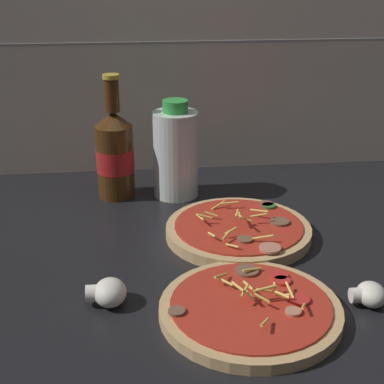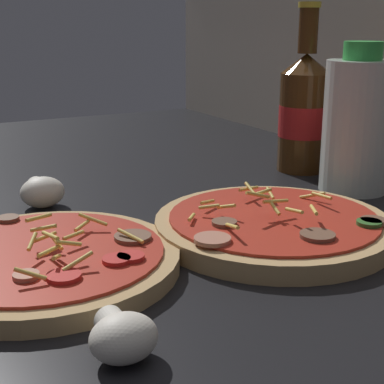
{
  "view_description": "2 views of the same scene",
  "coord_description": "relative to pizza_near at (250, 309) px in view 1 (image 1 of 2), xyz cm",
  "views": [
    {
      "loc": [
        -12.96,
        -77.29,
        47.75
      ],
      "look_at": [
        -3.7,
        9.55,
        11.46
      ],
      "focal_mm": 55.0,
      "sensor_mm": 36.0,
      "label": 1
    },
    {
      "loc": [
        50.85,
        -24.04,
        24.25
      ],
      "look_at": [
        -4.75,
        6.03,
        5.55
      ],
      "focal_mm": 55.0,
      "sensor_mm": 36.0,
      "label": 2
    }
  ],
  "objects": [
    {
      "name": "mushroom_left",
      "position": [
        -18.83,
        4.67,
        0.9
      ],
      "size": [
        5.53,
        5.27,
        3.69
      ],
      "color": "white",
      "rests_on": "counter_slab"
    },
    {
      "name": "counter_slab",
      "position": [
        -1.77,
        12.45,
        -2.19
      ],
      "size": [
        160.0,
        90.0,
        2.5
      ],
      "color": "black",
      "rests_on": "ground"
    },
    {
      "name": "oil_bottle",
      "position": [
        -6.45,
        42.53,
        7.82
      ],
      "size": [
        8.78,
        8.78,
        19.06
      ],
      "color": "silver",
      "rests_on": "counter_slab"
    },
    {
      "name": "beer_bottle",
      "position": [
        -18.13,
        43.3,
        7.9
      ],
      "size": [
        7.29,
        7.29,
        23.98
      ],
      "color": "#47280F",
      "rests_on": "counter_slab"
    },
    {
      "name": "pizza_far",
      "position": [
        2.6,
        23.14,
        0.15
      ],
      "size": [
        24.58,
        24.58,
        5.28
      ],
      "color": "tan",
      "rests_on": "counter_slab"
    },
    {
      "name": "mushroom_right",
      "position": [
        16.62,
        0.74,
        0.69
      ],
      "size": [
        4.9,
        4.67,
        3.27
      ],
      "color": "white",
      "rests_on": "counter_slab"
    },
    {
      "name": "tile_backsplash",
      "position": [
        -1.77,
        57.95,
        26.56
      ],
      "size": [
        160.0,
        1.13,
        60.0
      ],
      "color": "beige",
      "rests_on": "ground"
    },
    {
      "name": "pizza_near",
      "position": [
        0.0,
        0.0,
        0.0
      ],
      "size": [
        24.33,
        24.33,
        4.7
      ],
      "color": "tan",
      "rests_on": "counter_slab"
    }
  ]
}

